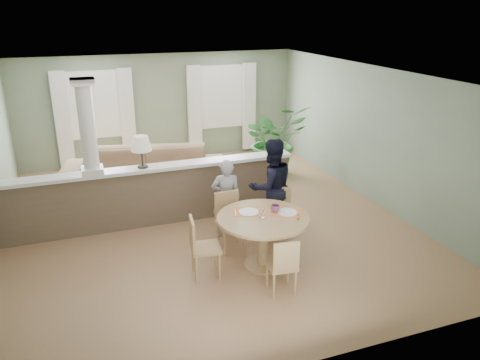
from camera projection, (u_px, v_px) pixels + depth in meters
name	position (u px, v px, depth m)	size (l,w,h in m)	color
ground	(205.00, 220.00, 8.77)	(8.00, 8.00, 0.00)	tan
room_shell	(192.00, 119.00, 8.68)	(7.02, 8.02, 2.71)	gray
pony_wall	(148.00, 188.00, 8.38)	(5.32, 0.38, 2.70)	brown
sofa	(145.00, 174.00, 9.75)	(3.34, 1.31, 0.98)	#957851
houseplant	(274.00, 140.00, 10.96)	(1.50, 1.30, 1.67)	#2B6A2A
dining_table	(263.00, 227.00, 7.01)	(1.38, 1.38, 0.94)	tan
chair_far_boy	(229.00, 218.00, 7.62)	(0.45, 0.45, 0.95)	tan
chair_far_man	(278.00, 212.00, 7.94)	(0.57, 0.57, 0.91)	tan
chair_near	(283.00, 264.00, 6.38)	(0.42, 0.42, 0.85)	tan
chair_side	(201.00, 245.00, 6.80)	(0.47, 0.47, 0.93)	tan
child_person	(226.00, 198.00, 7.96)	(0.51, 0.33, 1.40)	#97979C
man_person	(271.00, 187.00, 8.06)	(0.83, 0.64, 1.70)	black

